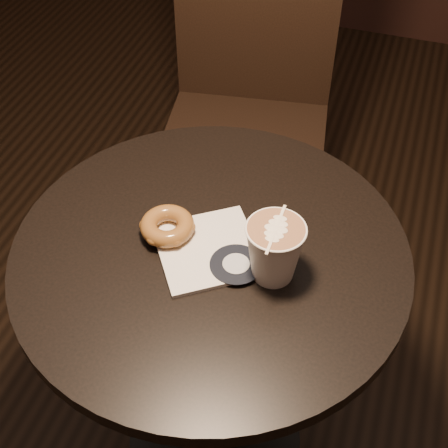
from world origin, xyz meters
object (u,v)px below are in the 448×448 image
(cafe_table, at_px, (212,315))
(latte_cup, at_px, (274,252))
(doughnut, at_px, (167,226))
(chair, at_px, (250,83))
(pastry_bag, at_px, (208,249))

(cafe_table, height_order, latte_cup, latte_cup)
(latte_cup, bearing_deg, doughnut, 172.60)
(chair, distance_m, doughnut, 0.73)
(chair, relative_size, latte_cup, 10.08)
(doughnut, distance_m, latte_cup, 0.20)
(pastry_bag, bearing_deg, chair, 65.67)
(chair, relative_size, pastry_bag, 6.54)
(chair, bearing_deg, latte_cup, -79.69)
(chair, bearing_deg, doughnut, -94.34)
(cafe_table, xyz_separation_m, latte_cup, (0.12, -0.02, 0.25))
(chair, xyz_separation_m, latte_cup, (0.26, -0.74, 0.19))
(chair, height_order, pastry_bag, chair)
(cafe_table, bearing_deg, latte_cup, -10.23)
(cafe_table, distance_m, latte_cup, 0.28)
(pastry_bag, xyz_separation_m, doughnut, (-0.08, 0.01, 0.02))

